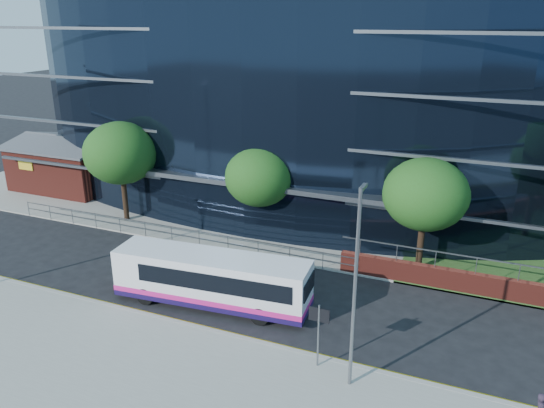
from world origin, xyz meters
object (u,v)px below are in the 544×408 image
at_px(street_sign, 319,323).
at_px(tree_far_b, 259,177).
at_px(tree_far_c, 426,194).
at_px(tree_far_a, 121,153).
at_px(brick_pavilion, 69,165).
at_px(city_bus, 213,279).
at_px(streetlight_east, 355,285).

xyz_separation_m(street_sign, tree_far_b, (-7.50, 11.09, 2.06)).
distance_m(tree_far_b, tree_far_c, 10.02).
xyz_separation_m(tree_far_a, tree_far_b, (10.00, 0.50, -0.65)).
bearing_deg(brick_pavilion, tree_far_b, -11.88).
relative_size(tree_far_a, tree_far_b, 1.15).
relative_size(street_sign, tree_far_c, 0.43).
bearing_deg(tree_far_a, brick_pavilion, 153.45).
xyz_separation_m(tree_far_c, city_bus, (-8.82, -7.77, -3.13)).
bearing_deg(tree_far_c, tree_far_a, 180.00).
xyz_separation_m(brick_pavilion, streetlight_east, (28.00, -15.67, 2.50)).
bearing_deg(streetlight_east, tree_far_b, 127.63).
relative_size(brick_pavilion, tree_far_a, 1.23).
height_order(brick_pavilion, street_sign, brick_pavilion).
bearing_deg(city_bus, street_sign, -28.90).
xyz_separation_m(tree_far_b, streetlight_east, (9.00, -11.67, 0.23)).
distance_m(brick_pavilion, streetlight_east, 32.19).
relative_size(street_sign, tree_far_a, 0.40).
xyz_separation_m(brick_pavilion, street_sign, (26.50, -15.09, 0.21)).
distance_m(brick_pavilion, tree_far_b, 19.55).
bearing_deg(streetlight_east, city_bus, 156.45).
relative_size(tree_far_a, city_bus, 0.70).
height_order(street_sign, streetlight_east, streetlight_east).
height_order(brick_pavilion, tree_far_a, tree_far_a).
bearing_deg(street_sign, tree_far_c, 76.71).
distance_m(tree_far_c, streetlight_east, 11.22).
bearing_deg(brick_pavilion, city_bus, -31.29).
bearing_deg(tree_far_c, streetlight_east, -95.11).
bearing_deg(city_bus, tree_far_b, 93.28).
xyz_separation_m(street_sign, tree_far_a, (-17.50, 10.59, 2.71)).
distance_m(tree_far_a, tree_far_b, 10.03).
distance_m(street_sign, streetlight_east, 2.80).
bearing_deg(street_sign, brick_pavilion, 150.35).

